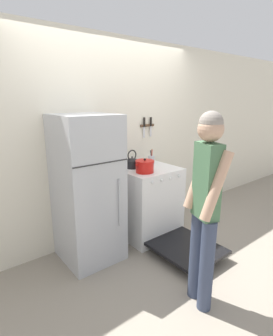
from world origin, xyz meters
TOP-DOWN VIEW (x-y plane):
  - ground_plane at (0.00, 0.00)m, footprint 14.00×14.00m
  - wall_back at (0.00, 0.03)m, footprint 10.00×0.06m
  - refrigerator at (-0.57, -0.32)m, footprint 0.63×0.68m
  - stove_range at (0.30, -0.37)m, footprint 0.73×1.42m
  - dutch_oven_pot at (0.14, -0.47)m, footprint 0.27×0.23m
  - tea_kettle at (0.15, -0.20)m, footprint 0.22×0.18m
  - utensil_jar at (0.48, -0.19)m, footprint 0.09×0.09m
  - person at (-0.14, -1.59)m, footprint 0.35×0.41m
  - wall_knife_strip at (0.56, -0.02)m, footprint 0.24×0.03m

SIDE VIEW (x-z plane):
  - ground_plane at x=0.00m, z-range 0.00..0.00m
  - stove_range at x=0.30m, z-range 0.00..0.93m
  - refrigerator at x=-0.57m, z-range 0.00..1.65m
  - person at x=-0.14m, z-range 0.12..1.83m
  - utensil_jar at x=0.48m, z-range 0.89..1.10m
  - tea_kettle at x=0.15m, z-range 0.89..1.12m
  - dutch_oven_pot at x=0.14m, z-range 0.92..1.10m
  - wall_back at x=0.00m, z-range 0.00..2.55m
  - wall_knife_strip at x=0.56m, z-range 1.31..1.59m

